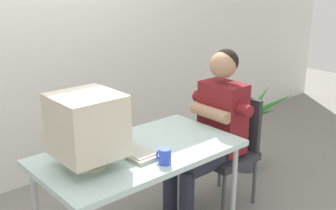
{
  "coord_description": "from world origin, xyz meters",
  "views": [
    {
      "loc": [
        -1.44,
        -1.93,
        1.78
      ],
      "look_at": [
        0.24,
        0.0,
        0.97
      ],
      "focal_mm": 43.7,
      "sensor_mm": 36.0,
      "label": 1
    }
  ],
  "objects_px": {
    "crt_monitor": "(88,126)",
    "keyboard": "(127,149)",
    "potted_plant": "(247,128)",
    "desk_mug": "(164,156)",
    "office_chair": "(229,145)",
    "person_seated": "(212,129)",
    "desk": "(140,157)"
  },
  "relations": [
    {
      "from": "crt_monitor",
      "to": "keyboard",
      "type": "xyz_separation_m",
      "value": [
        0.29,
        0.03,
        -0.23
      ]
    },
    {
      "from": "crt_monitor",
      "to": "potted_plant",
      "type": "relative_size",
      "value": 0.5
    },
    {
      "from": "crt_monitor",
      "to": "desk_mug",
      "type": "height_order",
      "value": "crt_monitor"
    },
    {
      "from": "office_chair",
      "to": "person_seated",
      "type": "distance_m",
      "value": 0.28
    },
    {
      "from": "crt_monitor",
      "to": "potted_plant",
      "type": "bearing_deg",
      "value": 8.89
    },
    {
      "from": "keyboard",
      "to": "office_chair",
      "type": "bearing_deg",
      "value": -0.71
    },
    {
      "from": "office_chair",
      "to": "potted_plant",
      "type": "relative_size",
      "value": 1.0
    },
    {
      "from": "desk_mug",
      "to": "keyboard",
      "type": "bearing_deg",
      "value": 101.15
    },
    {
      "from": "crt_monitor",
      "to": "keyboard",
      "type": "bearing_deg",
      "value": 6.03
    },
    {
      "from": "keyboard",
      "to": "office_chair",
      "type": "relative_size",
      "value": 0.55
    },
    {
      "from": "keyboard",
      "to": "person_seated",
      "type": "relative_size",
      "value": 0.38
    },
    {
      "from": "desk_mug",
      "to": "person_seated",
      "type": "bearing_deg",
      "value": 21.64
    },
    {
      "from": "crt_monitor",
      "to": "desk_mug",
      "type": "bearing_deg",
      "value": -37.34
    },
    {
      "from": "crt_monitor",
      "to": "potted_plant",
      "type": "distance_m",
      "value": 1.95
    },
    {
      "from": "desk",
      "to": "crt_monitor",
      "type": "distance_m",
      "value": 0.47
    },
    {
      "from": "keyboard",
      "to": "office_chair",
      "type": "xyz_separation_m",
      "value": [
        0.98,
        -0.01,
        -0.25
      ]
    },
    {
      "from": "potted_plant",
      "to": "desk_mug",
      "type": "relative_size",
      "value": 9.16
    },
    {
      "from": "desk",
      "to": "keyboard",
      "type": "xyz_separation_m",
      "value": [
        -0.07,
        0.04,
        0.07
      ]
    },
    {
      "from": "keyboard",
      "to": "desk",
      "type": "bearing_deg",
      "value": -29.71
    },
    {
      "from": "potted_plant",
      "to": "crt_monitor",
      "type": "bearing_deg",
      "value": -171.11
    },
    {
      "from": "keyboard",
      "to": "desk_mug",
      "type": "height_order",
      "value": "desk_mug"
    },
    {
      "from": "crt_monitor",
      "to": "office_chair",
      "type": "distance_m",
      "value": 1.36
    },
    {
      "from": "crt_monitor",
      "to": "person_seated",
      "type": "xyz_separation_m",
      "value": [
        1.06,
        0.02,
        -0.29
      ]
    },
    {
      "from": "desk",
      "to": "person_seated",
      "type": "xyz_separation_m",
      "value": [
        0.7,
        0.03,
        0.01
      ]
    },
    {
      "from": "office_chair",
      "to": "desk_mug",
      "type": "bearing_deg",
      "value": -162.92
    },
    {
      "from": "keyboard",
      "to": "potted_plant",
      "type": "bearing_deg",
      "value": 9.42
    },
    {
      "from": "office_chair",
      "to": "potted_plant",
      "type": "bearing_deg",
      "value": 25.17
    },
    {
      "from": "desk_mug",
      "to": "potted_plant",
      "type": "bearing_deg",
      "value": 20.29
    },
    {
      "from": "potted_plant",
      "to": "desk",
      "type": "bearing_deg",
      "value": -168.69
    },
    {
      "from": "crt_monitor",
      "to": "person_seated",
      "type": "distance_m",
      "value": 1.1
    },
    {
      "from": "office_chair",
      "to": "crt_monitor",
      "type": "bearing_deg",
      "value": -179.17
    },
    {
      "from": "crt_monitor",
      "to": "potted_plant",
      "type": "xyz_separation_m",
      "value": [
        1.84,
        0.29,
        -0.56
      ]
    }
  ]
}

